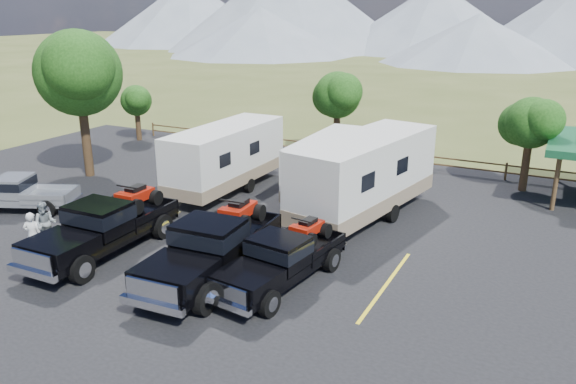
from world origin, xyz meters
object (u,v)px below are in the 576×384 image
at_px(rig_left, 105,225).
at_px(rig_center, 214,246).
at_px(rig_right, 283,258).
at_px(person_b, 45,223).
at_px(person_a, 33,235).
at_px(trailer_right, 365,176).
at_px(tree_big_nw, 78,73).
at_px(trailer_left, 226,158).
at_px(pickup_silver, 18,193).
at_px(trailer_center, 329,165).

bearing_deg(rig_left, rig_center, 1.31).
relative_size(rig_left, rig_right, 1.13).
bearing_deg(person_b, person_a, -92.88).
relative_size(rig_center, trailer_right, 0.67).
distance_m(tree_big_nw, rig_left, 11.91).
height_order(rig_center, trailer_left, trailer_left).
bearing_deg(person_b, trailer_right, 7.80).
xyz_separation_m(rig_center, rig_right, (2.36, 0.56, -0.18)).
height_order(trailer_right, pickup_silver, trailer_right).
distance_m(rig_left, pickup_silver, 7.10).
xyz_separation_m(rig_left, person_a, (-2.00, -1.60, -0.19)).
height_order(trailer_center, person_a, trailer_center).
relative_size(rig_right, person_b, 3.43).
height_order(rig_right, person_a, rig_right).
height_order(rig_center, trailer_center, trailer_center).
xyz_separation_m(pickup_silver, person_a, (4.90, -3.24, 0.06)).
xyz_separation_m(tree_big_nw, trailer_right, (15.69, 0.60, -3.67)).
xyz_separation_m(rig_left, trailer_center, (4.79, 10.06, 0.44)).
bearing_deg(trailer_right, person_b, -129.60).
distance_m(trailer_left, person_a, 10.19).
bearing_deg(rig_center, pickup_silver, 169.57).
bearing_deg(person_b, tree_big_nw, 94.21).
distance_m(rig_center, trailer_right, 8.11).
distance_m(rig_right, person_a, 9.38).
bearing_deg(trailer_right, person_a, -124.33).
distance_m(trailer_center, trailer_right, 3.41).
bearing_deg(rig_right, rig_left, -166.50).
height_order(tree_big_nw, rig_left, tree_big_nw).
bearing_deg(rig_left, trailer_center, 63.31).
height_order(rig_center, person_a, rig_center).
bearing_deg(pickup_silver, rig_right, 62.83).
relative_size(rig_center, person_b, 4.05).
distance_m(trailer_right, person_a, 13.33).
distance_m(tree_big_nw, pickup_silver, 7.47).
relative_size(rig_right, person_a, 3.34).
bearing_deg(rig_right, rig_center, -159.33).
bearing_deg(rig_right, tree_big_nw, 164.51).
distance_m(pickup_silver, person_a, 5.88).
xyz_separation_m(pickup_silver, person_b, (4.29, -2.15, 0.03)).
distance_m(rig_left, person_a, 2.57).
distance_m(trailer_left, pickup_silver, 9.63).
distance_m(rig_center, person_a, 6.96).
height_order(trailer_right, person_b, trailer_right).
bearing_deg(pickup_silver, trailer_center, 102.15).
relative_size(tree_big_nw, trailer_left, 0.84).
bearing_deg(rig_center, person_a, -168.34).
xyz_separation_m(trailer_right, person_a, (-9.35, -9.45, -1.00)).
xyz_separation_m(tree_big_nw, rig_left, (8.33, -7.24, -4.48)).
xyz_separation_m(rig_right, pickup_silver, (-13.98, 0.86, -0.09)).
distance_m(tree_big_nw, trailer_center, 14.02).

